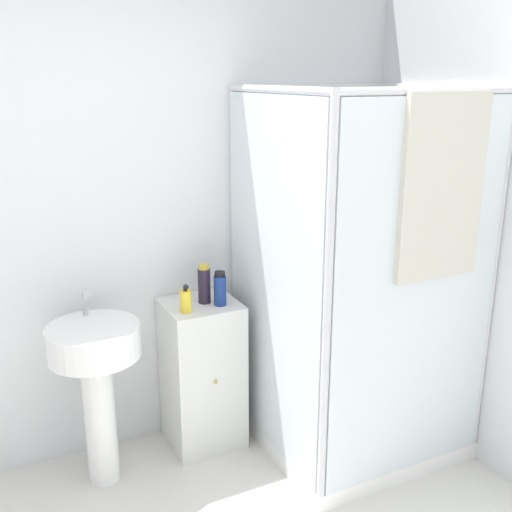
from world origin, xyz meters
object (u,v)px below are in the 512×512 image
object	(u,v)px
soap_dispenser	(186,301)
shampoo_bottle_tall_black	(204,284)
shampoo_bottle_blue	(220,289)
sink	(96,369)

from	to	relation	value
soap_dispenser	shampoo_bottle_tall_black	xyz separation A→B (m)	(0.13, 0.08, 0.04)
shampoo_bottle_blue	soap_dispenser	bearing A→B (deg)	-176.08
sink	shampoo_bottle_blue	xyz separation A→B (m)	(0.65, 0.02, 0.29)
shampoo_bottle_blue	sink	bearing A→B (deg)	-178.00
soap_dispenser	sink	bearing A→B (deg)	-178.79
sink	shampoo_bottle_tall_black	size ratio (longest dim) A/B	4.68
soap_dispenser	shampoo_bottle_tall_black	distance (m)	0.16
sink	shampoo_bottle_blue	distance (m)	0.71
shampoo_bottle_tall_black	sink	bearing A→B (deg)	-171.30
sink	soap_dispenser	size ratio (longest dim) A/B	6.63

